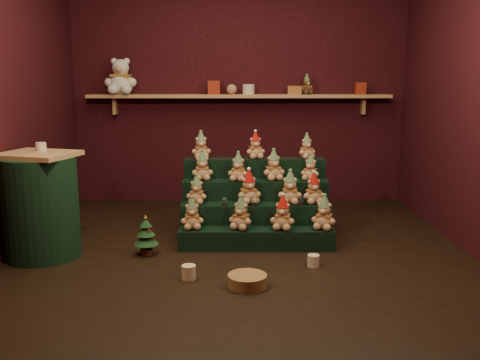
{
  "coord_description": "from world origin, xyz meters",
  "views": [
    {
      "loc": [
        -0.02,
        -4.57,
        1.52
      ],
      "look_at": [
        0.0,
        0.25,
        0.59
      ],
      "focal_mm": 40.0,
      "sensor_mm": 36.0,
      "label": 1
    }
  ],
  "objects_px": {
    "mug_right": "(313,261)",
    "brown_bear": "(307,85)",
    "snow_globe_a": "(224,201)",
    "mug_left": "(189,272)",
    "wicker_basket": "(247,281)",
    "mini_christmas_tree": "(146,235)",
    "white_bear": "(121,72)",
    "riser_tier_front": "(256,239)",
    "side_table": "(41,206)",
    "snow_globe_b": "(254,201)",
    "snow_globe_c": "(301,201)"
  },
  "relations": [
    {
      "from": "snow_globe_a",
      "to": "brown_bear",
      "type": "xyz_separation_m",
      "value": [
        0.94,
        1.62,
        1.03
      ]
    },
    {
      "from": "side_table",
      "to": "wicker_basket",
      "type": "height_order",
      "value": "side_table"
    },
    {
      "from": "white_bear",
      "to": "snow_globe_c",
      "type": "bearing_deg",
      "value": -39.08
    },
    {
      "from": "riser_tier_front",
      "to": "mug_right",
      "type": "relative_size",
      "value": 14.3
    },
    {
      "from": "mug_right",
      "to": "brown_bear",
      "type": "distance_m",
      "value": 2.66
    },
    {
      "from": "snow_globe_c",
      "to": "wicker_basket",
      "type": "distance_m",
      "value": 1.23
    },
    {
      "from": "snow_globe_b",
      "to": "wicker_basket",
      "type": "height_order",
      "value": "snow_globe_b"
    },
    {
      "from": "white_bear",
      "to": "brown_bear",
      "type": "height_order",
      "value": "white_bear"
    },
    {
      "from": "riser_tier_front",
      "to": "snow_globe_a",
      "type": "bearing_deg",
      "value": 151.24
    },
    {
      "from": "snow_globe_a",
      "to": "side_table",
      "type": "height_order",
      "value": "side_table"
    },
    {
      "from": "snow_globe_c",
      "to": "side_table",
      "type": "distance_m",
      "value": 2.28
    },
    {
      "from": "mug_right",
      "to": "white_bear",
      "type": "bearing_deg",
      "value": 131.43
    },
    {
      "from": "mini_christmas_tree",
      "to": "white_bear",
      "type": "distance_m",
      "value": 2.48
    },
    {
      "from": "snow_globe_c",
      "to": "wicker_basket",
      "type": "relative_size",
      "value": 0.3
    },
    {
      "from": "brown_bear",
      "to": "mug_right",
      "type": "bearing_deg",
      "value": -120.58
    },
    {
      "from": "mug_right",
      "to": "wicker_basket",
      "type": "xyz_separation_m",
      "value": [
        -0.55,
        -0.42,
        -0.0
      ]
    },
    {
      "from": "mug_left",
      "to": "brown_bear",
      "type": "relative_size",
      "value": 0.48
    },
    {
      "from": "mug_left",
      "to": "white_bear",
      "type": "relative_size",
      "value": 0.21
    },
    {
      "from": "snow_globe_a",
      "to": "side_table",
      "type": "relative_size",
      "value": 0.09
    },
    {
      "from": "riser_tier_front",
      "to": "mug_left",
      "type": "relative_size",
      "value": 12.81
    },
    {
      "from": "mug_left",
      "to": "mug_right",
      "type": "relative_size",
      "value": 1.12
    },
    {
      "from": "snow_globe_c",
      "to": "mug_right",
      "type": "relative_size",
      "value": 0.88
    },
    {
      "from": "mug_right",
      "to": "wicker_basket",
      "type": "distance_m",
      "value": 0.69
    },
    {
      "from": "side_table",
      "to": "white_bear",
      "type": "bearing_deg",
      "value": 98.8
    },
    {
      "from": "mini_christmas_tree",
      "to": "wicker_basket",
      "type": "bearing_deg",
      "value": -40.04
    },
    {
      "from": "riser_tier_front",
      "to": "snow_globe_c",
      "type": "relative_size",
      "value": 16.16
    },
    {
      "from": "snow_globe_b",
      "to": "mug_right",
      "type": "xyz_separation_m",
      "value": [
        0.46,
        -0.64,
        -0.36
      ]
    },
    {
      "from": "wicker_basket",
      "to": "mug_right",
      "type": "bearing_deg",
      "value": 37.73
    },
    {
      "from": "snow_globe_a",
      "to": "mug_right",
      "type": "height_order",
      "value": "snow_globe_a"
    },
    {
      "from": "snow_globe_a",
      "to": "white_bear",
      "type": "relative_size",
      "value": 0.15
    },
    {
      "from": "white_bear",
      "to": "mug_left",
      "type": "bearing_deg",
      "value": -67.87
    },
    {
      "from": "snow_globe_c",
      "to": "wicker_basket",
      "type": "bearing_deg",
      "value": -115.59
    },
    {
      "from": "mug_left",
      "to": "wicker_basket",
      "type": "height_order",
      "value": "mug_left"
    },
    {
      "from": "snow_globe_b",
      "to": "wicker_basket",
      "type": "distance_m",
      "value": 1.12
    },
    {
      "from": "riser_tier_front",
      "to": "mini_christmas_tree",
      "type": "bearing_deg",
      "value": -169.72
    },
    {
      "from": "mini_christmas_tree",
      "to": "brown_bear",
      "type": "height_order",
      "value": "brown_bear"
    },
    {
      "from": "riser_tier_front",
      "to": "mug_right",
      "type": "height_order",
      "value": "riser_tier_front"
    },
    {
      "from": "snow_globe_b",
      "to": "brown_bear",
      "type": "xyz_separation_m",
      "value": [
        0.66,
        1.62,
        1.03
      ]
    },
    {
      "from": "side_table",
      "to": "snow_globe_a",
      "type": "bearing_deg",
      "value": 30.73
    },
    {
      "from": "mini_christmas_tree",
      "to": "wicker_basket",
      "type": "xyz_separation_m",
      "value": [
        0.87,
        -0.73,
        -0.13
      ]
    },
    {
      "from": "riser_tier_front",
      "to": "wicker_basket",
      "type": "distance_m",
      "value": 0.91
    },
    {
      "from": "mini_christmas_tree",
      "to": "mug_left",
      "type": "xyz_separation_m",
      "value": [
        0.42,
        -0.58,
        -0.12
      ]
    },
    {
      "from": "snow_globe_b",
      "to": "mug_left",
      "type": "bearing_deg",
      "value": -120.14
    },
    {
      "from": "wicker_basket",
      "to": "white_bear",
      "type": "height_order",
      "value": "white_bear"
    },
    {
      "from": "mug_right",
      "to": "brown_bear",
      "type": "height_order",
      "value": "brown_bear"
    },
    {
      "from": "mug_right",
      "to": "snow_globe_a",
      "type": "bearing_deg",
      "value": 139.22
    },
    {
      "from": "side_table",
      "to": "mini_christmas_tree",
      "type": "bearing_deg",
      "value": 19.61
    },
    {
      "from": "snow_globe_b",
      "to": "mini_christmas_tree",
      "type": "height_order",
      "value": "snow_globe_b"
    },
    {
      "from": "mug_left",
      "to": "wicker_basket",
      "type": "relative_size",
      "value": 0.38
    },
    {
      "from": "side_table",
      "to": "white_bear",
      "type": "distance_m",
      "value": 2.31
    }
  ]
}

